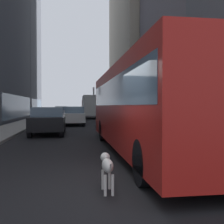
{
  "coord_description": "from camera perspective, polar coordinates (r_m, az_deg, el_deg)",
  "views": [
    {
      "loc": [
        -1.43,
        -5.89,
        1.7
      ],
      "look_at": [
        0.48,
        7.09,
        1.4
      ],
      "focal_mm": 43.93,
      "sensor_mm": 36.0,
      "label": 1
    }
  ],
  "objects": [
    {
      "name": "car_black_suv",
      "position": [
        16.52,
        -13.12,
        -1.77
      ],
      "size": [
        1.9,
        4.12,
        1.62
      ],
      "color": "black",
      "rests_on": "ground"
    },
    {
      "name": "sidewalk_right",
      "position": [
        41.54,
        1.53,
        -0.93
      ],
      "size": [
        2.4,
        110.0,
        0.15
      ],
      "primitive_type": "cube",
      "color": "gray",
      "rests_on": "ground"
    },
    {
      "name": "box_truck",
      "position": [
        37.54,
        -4.35,
        1.25
      ],
      "size": [
        2.3,
        7.5,
        3.05
      ],
      "color": "#A51919",
      "rests_on": "ground"
    },
    {
      "name": "dalmatian_dog",
      "position": [
        5.52,
        -1.03,
        -11.1
      ],
      "size": [
        0.22,
        0.96,
        0.72
      ],
      "color": "white",
      "rests_on": "ground"
    },
    {
      "name": "car_blue_hatchback",
      "position": [
        30.44,
        -7.93,
        -0.36
      ],
      "size": [
        1.76,
        4.27,
        1.62
      ],
      "color": "#4C6BB7",
      "rests_on": "ground"
    },
    {
      "name": "sidewalk_left",
      "position": [
        41.14,
        -14.32,
        -1.0
      ],
      "size": [
        2.4,
        110.0,
        0.15
      ],
      "primitive_type": "cube",
      "color": "gray",
      "rests_on": "ground"
    },
    {
      "name": "car_white_van",
      "position": [
        24.24,
        -7.82,
        -0.78
      ],
      "size": [
        1.72,
        4.53,
        1.62
      ],
      "color": "silver",
      "rests_on": "ground"
    },
    {
      "name": "transit_bus",
      "position": [
        10.08,
        6.75,
        1.74
      ],
      "size": [
        2.78,
        11.53,
        3.05
      ],
      "color": "red",
      "rests_on": "ground"
    },
    {
      "name": "ground_plane",
      "position": [
        40.95,
        -6.36,
        -1.08
      ],
      "size": [
        120.0,
        120.0,
        0.0
      ],
      "primitive_type": "plane",
      "color": "black"
    },
    {
      "name": "car_silver_sedan",
      "position": [
        38.93,
        -10.38,
        -0.01
      ],
      "size": [
        1.91,
        4.04,
        1.62
      ],
      "color": "#B7BABF",
      "rests_on": "ground"
    }
  ]
}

